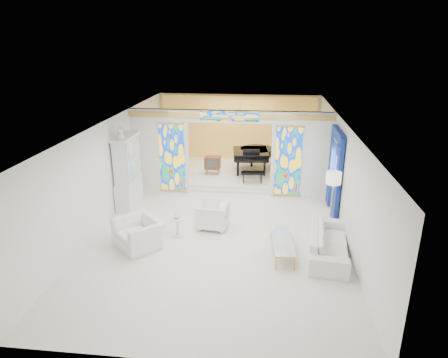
# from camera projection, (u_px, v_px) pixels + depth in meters

# --- Properties ---
(floor) EXTENTS (12.00, 12.00, 0.00)m
(floor) POSITION_uv_depth(u_px,v_px,m) (223.00, 217.00, 12.53)
(floor) COLOR white
(floor) RESTS_ON ground
(ceiling) EXTENTS (7.00, 12.00, 0.02)m
(ceiling) POSITION_uv_depth(u_px,v_px,m) (223.00, 122.00, 11.52)
(ceiling) COLOR white
(ceiling) RESTS_ON wall_back
(wall_back) EXTENTS (7.00, 0.02, 3.00)m
(wall_back) POSITION_uv_depth(u_px,v_px,m) (238.00, 129.00, 17.65)
(wall_back) COLOR white
(wall_back) RESTS_ON floor
(wall_front) EXTENTS (7.00, 0.02, 3.00)m
(wall_front) POSITION_uv_depth(u_px,v_px,m) (182.00, 289.00, 6.41)
(wall_front) COLOR white
(wall_front) RESTS_ON floor
(wall_left) EXTENTS (0.02, 12.00, 3.00)m
(wall_left) POSITION_uv_depth(u_px,v_px,m) (112.00, 167.00, 12.39)
(wall_left) COLOR white
(wall_left) RESTS_ON floor
(wall_right) EXTENTS (0.02, 12.00, 3.00)m
(wall_right) POSITION_uv_depth(u_px,v_px,m) (342.00, 175.00, 11.67)
(wall_right) COLOR white
(wall_right) RESTS_ON floor
(partition_wall) EXTENTS (7.00, 0.22, 3.00)m
(partition_wall) POSITION_uv_depth(u_px,v_px,m) (230.00, 149.00, 13.84)
(partition_wall) COLOR white
(partition_wall) RESTS_ON floor
(stained_glass_left) EXTENTS (0.90, 0.04, 2.40)m
(stained_glass_left) POSITION_uv_depth(u_px,v_px,m) (172.00, 158.00, 14.08)
(stained_glass_left) COLOR gold
(stained_glass_left) RESTS_ON partition_wall
(stained_glass_right) EXTENTS (0.90, 0.04, 2.40)m
(stained_glass_right) POSITION_uv_depth(u_px,v_px,m) (288.00, 162.00, 13.66)
(stained_glass_right) COLOR gold
(stained_glass_right) RESTS_ON partition_wall
(stained_glass_transom) EXTENTS (2.00, 0.04, 0.34)m
(stained_glass_transom) POSITION_uv_depth(u_px,v_px,m) (230.00, 116.00, 13.36)
(stained_glass_transom) COLOR gold
(stained_glass_transom) RESTS_ON partition_wall
(alcove_platform) EXTENTS (6.80, 3.80, 0.18)m
(alcove_platform) POSITION_uv_depth(u_px,v_px,m) (234.00, 172.00, 16.34)
(alcove_platform) COLOR white
(alcove_platform) RESTS_ON floor
(gold_curtain_back) EXTENTS (6.70, 0.10, 2.90)m
(gold_curtain_back) POSITION_uv_depth(u_px,v_px,m) (238.00, 129.00, 17.53)
(gold_curtain_back) COLOR gold
(gold_curtain_back) RESTS_ON wall_back
(chandelier) EXTENTS (0.48, 0.48, 0.30)m
(chandelier) POSITION_uv_depth(u_px,v_px,m) (240.00, 113.00, 15.40)
(chandelier) COLOR gold
(chandelier) RESTS_ON ceiling
(blue_drapes) EXTENTS (0.14, 1.85, 2.65)m
(blue_drapes) POSITION_uv_depth(u_px,v_px,m) (335.00, 166.00, 12.31)
(blue_drapes) COLOR navy
(blue_drapes) RESTS_ON wall_right
(china_cabinet) EXTENTS (0.56, 1.46, 2.72)m
(china_cabinet) POSITION_uv_depth(u_px,v_px,m) (128.00, 172.00, 13.03)
(china_cabinet) COLOR silver
(china_cabinet) RESTS_ON floor
(armchair_left) EXTENTS (1.58, 1.58, 0.77)m
(armchair_left) POSITION_uv_depth(u_px,v_px,m) (139.00, 234.00, 10.61)
(armchair_left) COLOR silver
(armchair_left) RESTS_ON floor
(armchair_right) EXTENTS (0.95, 0.93, 0.79)m
(armchair_right) POSITION_uv_depth(u_px,v_px,m) (213.00, 215.00, 11.69)
(armchair_right) COLOR silver
(armchair_right) RESTS_ON floor
(sofa) EXTENTS (1.22, 2.51, 0.71)m
(sofa) POSITION_uv_depth(u_px,v_px,m) (329.00, 242.00, 10.23)
(sofa) COLOR silver
(sofa) RESTS_ON floor
(side_table) EXTENTS (0.52, 0.52, 0.53)m
(side_table) POSITION_uv_depth(u_px,v_px,m) (177.00, 224.00, 11.22)
(side_table) COLOR silver
(side_table) RESTS_ON floor
(vase) EXTENTS (0.20, 0.20, 0.20)m
(vase) POSITION_uv_depth(u_px,v_px,m) (177.00, 215.00, 11.13)
(vase) COLOR white
(vase) RESTS_ON side_table
(coffee_table) EXTENTS (0.66, 1.77, 0.39)m
(coffee_table) POSITION_uv_depth(u_px,v_px,m) (282.00, 241.00, 10.31)
(coffee_table) COLOR silver
(coffee_table) RESTS_ON floor
(floor_lamp) EXTENTS (0.50, 0.50, 1.74)m
(floor_lamp) POSITION_uv_depth(u_px,v_px,m) (333.00, 181.00, 11.28)
(floor_lamp) COLOR gold
(floor_lamp) RESTS_ON floor
(grand_piano) EXTENTS (1.75, 2.72, 1.04)m
(grand_piano) POSITION_uv_depth(u_px,v_px,m) (253.00, 153.00, 16.13)
(grand_piano) COLOR black
(grand_piano) RESTS_ON alcove_platform
(tv_console) EXTENTS (0.62, 0.43, 0.71)m
(tv_console) POSITION_uv_depth(u_px,v_px,m) (213.00, 163.00, 15.76)
(tv_console) COLOR #57321F
(tv_console) RESTS_ON alcove_platform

